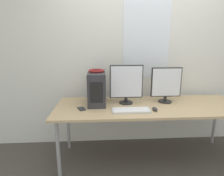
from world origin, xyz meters
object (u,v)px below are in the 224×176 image
pc_tower (97,88)px  monitor_right_near (166,84)px  mouse (155,109)px  keyboard (131,110)px  monitor_main (126,84)px  headphones (96,71)px  cell_phone (82,109)px

pc_tower → monitor_right_near: monitor_right_near is taller
monitor_right_near → mouse: size_ratio=4.27×
pc_tower → keyboard: (0.39, -0.33, -0.19)m
mouse → pc_tower: bearing=153.7°
monitor_main → monitor_right_near: size_ratio=1.08×
headphones → cell_phone: (-0.17, -0.23, -0.41)m
keyboard → mouse: size_ratio=4.04×
pc_tower → keyboard: pc_tower is taller
pc_tower → keyboard: 0.54m
monitor_right_near → headphones: bearing=178.4°
headphones → monitor_right_near: monitor_right_near is taller
headphones → keyboard: headphones is taller
headphones → monitor_main: size_ratio=0.40×
monitor_main → keyboard: bearing=-86.2°
pc_tower → monitor_right_near: bearing=-1.5°
headphones → mouse: headphones is taller
keyboard → mouse: mouse is taller
pc_tower → monitor_main: monitor_main is taller
pc_tower → keyboard: size_ratio=1.13×
monitor_main → mouse: 0.47m
pc_tower → monitor_right_near: (0.88, -0.02, 0.04)m
keyboard → mouse: (0.27, 0.01, 0.01)m
keyboard → mouse: 0.27m
monitor_main → headphones: bearing=173.3°
headphones → monitor_right_near: bearing=-1.6°
mouse → cell_phone: (-0.83, 0.09, -0.01)m
monitor_main → cell_phone: size_ratio=3.41×
monitor_right_near → keyboard: (-0.49, -0.31, -0.22)m
pc_tower → monitor_main: 0.37m
keyboard → monitor_right_near: bearing=32.0°
headphones → keyboard: (0.39, -0.33, -0.40)m
mouse → cell_phone: mouse is taller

